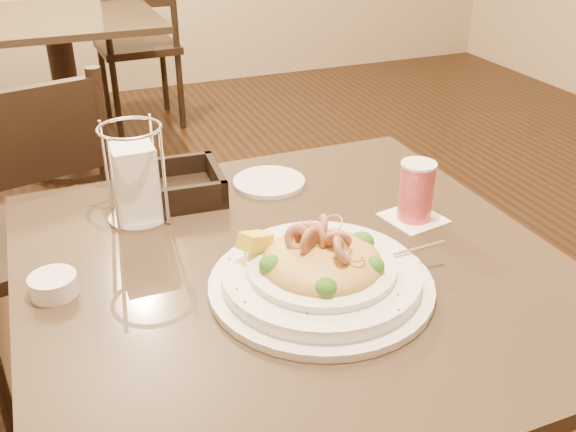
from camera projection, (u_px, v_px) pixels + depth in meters
name	position (u px, v px, depth m)	size (l,w,h in m)	color
main_table	(292.00, 368.00, 1.20)	(0.90, 0.90, 0.74)	black
background_table	(63.00, 65.00, 3.05)	(0.90, 0.90, 0.74)	black
dining_chair_near	(31.00, 231.00, 1.68)	(0.51, 0.51, 0.93)	black
dining_chair_far	(138.00, 40.00, 3.54)	(0.44, 0.44, 0.93)	black
pasta_bowl	(321.00, 270.00, 1.01)	(0.40, 0.36, 0.12)	white
drink_glass	(416.00, 192.00, 1.20)	(0.12, 0.12, 0.12)	white
bread_basket	(170.00, 189.00, 1.30)	(0.22, 0.18, 0.06)	black
napkin_caddy	(136.00, 180.00, 1.19)	(0.12, 0.12, 0.19)	silver
side_plate	(269.00, 182.00, 1.36)	(0.15, 0.15, 0.01)	white
butter_ramekin	(53.00, 285.00, 1.00)	(0.07, 0.07, 0.03)	white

